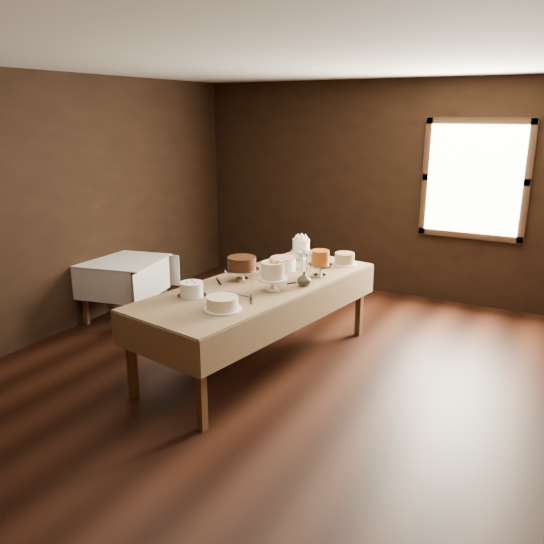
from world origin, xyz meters
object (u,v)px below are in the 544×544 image
Objects in this scene: cake_lattice at (283,264)px; display_table at (259,290)px; cake_server_d at (303,282)px; cake_server_e at (220,283)px; cake_chocolate at (242,269)px; cake_swirl at (192,290)px; cake_server_c at (276,274)px; cake_speckled at (345,259)px; cake_flowers at (273,278)px; side_table at (124,267)px; cake_caramel at (320,265)px; cake_meringue at (301,250)px; cake_cream at (223,304)px; flower_vase at (304,279)px; cake_server_a at (242,295)px; cake_server_b at (251,302)px.

display_table is at bearing -86.68° from cake_lattice.
cake_server_e is at bearing 160.37° from cake_server_d.
cake_chocolate is 1.43× the size of cake_swirl.
cake_swirl is 0.44m from cake_server_e.
cake_lattice is 1.54× the size of cake_server_c.
cake_flowers reaches higher than cake_speckled.
side_table is 3.93× the size of cake_swirl.
cake_meringue is at bearing 131.86° from cake_caramel.
cake_speckled is 0.72× the size of cake_chocolate.
cake_cream is 0.97m from flower_vase.
flower_vase is (2.44, -0.19, 0.25)m from side_table.
cake_server_d is (0.30, 0.63, 0.00)m from cake_server_a.
cake_chocolate is (1.83, -0.30, 0.29)m from side_table.
cake_speckled is 1.11× the size of cake_server_d.
cake_server_b is 0.63m from cake_server_e.
cake_cream reaches higher than display_table.
cake_meringue is at bearing 91.91° from cake_lattice.
cake_speckled reaches higher than side_table.
cake_server_b is at bearing -67.98° from display_table.
cake_server_a is (0.07, -0.93, -0.05)m from cake_lattice.
cake_chocolate is at bearing -99.49° from cake_meringue.
cake_caramel is 0.81× the size of cake_cream.
cake_speckled reaches higher than cake_server_c.
flower_vase reaches higher than cake_server_a.
cake_server_a is (-0.36, -0.89, -0.12)m from cake_caramel.
cake_caramel reaches higher than cake_cream.
cake_swirl is 1.88× the size of flower_vase.
cake_speckled is 0.70m from cake_lattice.
flower_vase is (0.06, -0.10, 0.06)m from cake_server_d.
cake_server_e is at bearing -103.93° from cake_meringue.
cake_server_a is (0.04, -0.39, 0.06)m from display_table.
cake_server_a is 1.00× the size of cake_server_e.
cake_swirl is (-0.29, -1.62, -0.05)m from cake_meringue.
cake_meringue reaches higher than cake_swirl.
cake_meringue is 1.53m from cake_server_b.
flower_vase is (0.42, -0.23, 0.06)m from cake_server_c.
display_table is 0.45m from flower_vase.
display_table is at bearing -160.11° from flower_vase.
cake_speckled is 1.85m from cake_cream.
cake_speckled reaches higher than cake_server_b.
side_table is 2.21m from cake_server_a.
cake_server_c is at bearing 151.81° from flower_vase.
cake_flowers is at bearing -11.35° from side_table.
cake_meringue is 0.65m from cake_server_c.
cake_lattice is at bearing 100.47° from cake_server_a.
cake_speckled is 0.81m from cake_server_d.
cake_swirl is 1.07× the size of cake_server_e.
cake_server_c is 1.75× the size of flower_vase.
flower_vase is (-0.00, -0.36, -0.05)m from cake_caramel.
cake_flowers is 0.74m from cake_swirl.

